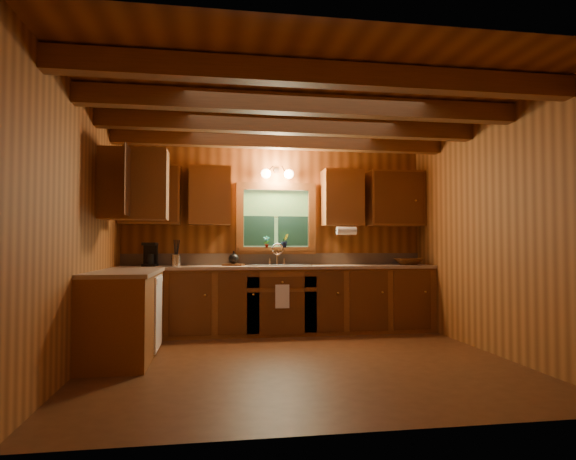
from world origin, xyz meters
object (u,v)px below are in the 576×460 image
(coffee_maker, at_px, (150,255))
(wicker_basket, at_px, (408,262))
(cutting_board, at_px, (234,265))
(sink, at_px, (279,269))

(coffee_maker, bearing_deg, wicker_basket, 4.47)
(coffee_maker, relative_size, cutting_board, 1.13)
(cutting_board, height_order, wicker_basket, wicker_basket)
(sink, bearing_deg, cutting_board, 175.56)
(sink, relative_size, wicker_basket, 2.17)
(sink, bearing_deg, wicker_basket, -2.54)
(wicker_basket, bearing_deg, coffee_maker, 177.87)
(sink, relative_size, coffee_maker, 2.67)
(coffee_maker, xyz_separation_m, wicker_basket, (3.48, -0.13, -0.10))
(sink, distance_m, wicker_basket, 1.81)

